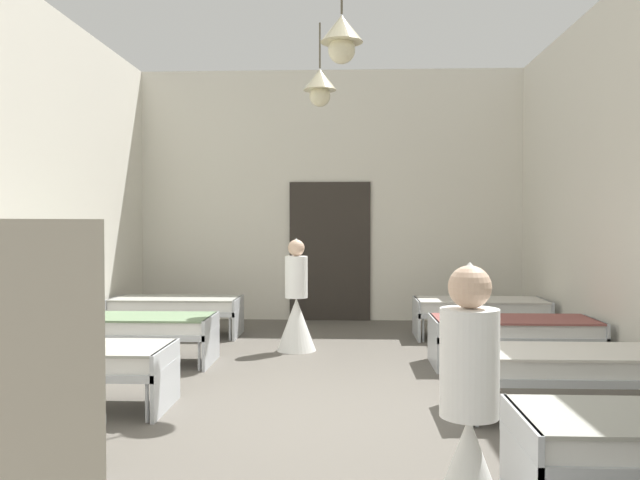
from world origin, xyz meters
The scene contains 10 objects.
ground_plane centered at (0.00, 0.00, -0.05)m, with size 7.20×11.54×0.10m, color #59544C.
room_shell centered at (0.00, 1.37, 2.18)m, with size 7.00×11.14×4.34m.
bed_left_row_2 centered at (-2.25, 0.00, 0.44)m, with size 1.90×0.84×0.57m.
bed_right_row_2 centered at (2.25, 0.00, 0.44)m, with size 1.90×0.84×0.57m.
bed_left_row_3 centered at (-2.25, 1.90, 0.44)m, with size 1.90×0.84×0.57m.
bed_right_row_3 centered at (2.25, 1.90, 0.44)m, with size 1.90×0.84×0.57m.
bed_left_row_4 centered at (-2.25, 3.80, 0.44)m, with size 1.90×0.84×0.57m.
bed_right_row_4 centered at (2.25, 3.80, 0.44)m, with size 1.90×0.84×0.57m.
nurse_near_aisle centered at (0.93, -2.40, 0.53)m, with size 0.52×0.52×1.49m.
nurse_mid_aisle centered at (-0.37, 2.76, 0.53)m, with size 0.52×0.52×1.49m.
Camera 1 is at (0.32, -5.67, 1.68)m, focal length 36.05 mm.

